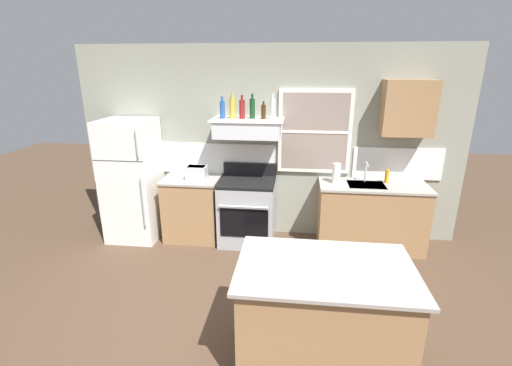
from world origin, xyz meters
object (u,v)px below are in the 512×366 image
at_px(stove_range, 247,211).
at_px(refrigerator, 132,180).
at_px(bottle_brown_stout, 263,112).
at_px(dish_soap_bottle, 387,176).
at_px(bottle_blue_liqueur, 222,109).
at_px(bottle_dark_green_wine, 252,108).
at_px(bottle_champagne_gold_foil, 233,108).
at_px(bottle_red_label_wine, 242,109).
at_px(paper_towel_roll, 336,173).
at_px(toaster, 197,173).
at_px(kitchen_island, 322,315).
at_px(bottle_clear_tall, 273,108).

bearing_deg(stove_range, refrigerator, -179.20).
distance_m(bottle_brown_stout, dish_soap_bottle, 1.87).
relative_size(bottle_blue_liqueur, bottle_dark_green_wine, 0.89).
bearing_deg(bottle_brown_stout, refrigerator, -176.74).
height_order(bottle_blue_liqueur, bottle_brown_stout, bottle_blue_liqueur).
distance_m(bottle_champagne_gold_foil, bottle_dark_green_wine, 0.26).
relative_size(bottle_blue_liqueur, bottle_champagne_gold_foil, 0.86).
bearing_deg(bottle_red_label_wine, bottle_blue_liqueur, -176.95).
distance_m(bottle_blue_liqueur, dish_soap_bottle, 2.38).
relative_size(bottle_dark_green_wine, paper_towel_roll, 1.19).
xyz_separation_m(toaster, bottle_red_label_wine, (0.63, 0.10, 0.87)).
height_order(bottle_brown_stout, kitchen_island, bottle_brown_stout).
xyz_separation_m(toaster, bottle_blue_liqueur, (0.37, 0.09, 0.86)).
bearing_deg(bottle_red_label_wine, bottle_dark_green_wine, 15.16).
height_order(refrigerator, bottle_red_label_wine, bottle_red_label_wine).
distance_m(toaster, stove_range, 0.89).
relative_size(bottle_blue_liqueur, bottle_brown_stout, 1.23).
relative_size(bottle_champagne_gold_foil, kitchen_island, 0.24).
bearing_deg(bottle_clear_tall, kitchen_island, -75.27).
distance_m(bottle_red_label_wine, kitchen_island, 2.80).
bearing_deg(bottle_champagne_gold_foil, toaster, -168.38).
distance_m(refrigerator, toaster, 0.96).
distance_m(bottle_blue_liqueur, bottle_red_label_wine, 0.26).
bearing_deg(kitchen_island, refrigerator, 140.82).
bearing_deg(bottle_clear_tall, refrigerator, -175.85).
bearing_deg(toaster, bottle_brown_stout, 6.31).
xyz_separation_m(bottle_clear_tall, paper_towel_roll, (0.87, -0.08, -0.84)).
height_order(stove_range, bottle_dark_green_wine, bottle_dark_green_wine).
height_order(bottle_blue_liqueur, bottle_dark_green_wine, bottle_dark_green_wine).
bearing_deg(bottle_blue_liqueur, stove_range, -11.41).
bearing_deg(bottle_red_label_wine, paper_towel_roll, -1.96).
bearing_deg(bottle_brown_stout, toaster, -173.69).
relative_size(refrigerator, bottle_brown_stout, 7.44).
relative_size(bottle_red_label_wine, kitchen_island, 0.22).
distance_m(paper_towel_roll, dish_soap_bottle, 0.69).
bearing_deg(paper_towel_roll, dish_soap_bottle, 8.36).
bearing_deg(bottle_red_label_wine, refrigerator, -176.24).
bearing_deg(toaster, stove_range, 1.47).
bearing_deg(refrigerator, stove_range, 0.80).
height_order(bottle_champagne_gold_foil, kitchen_island, bottle_champagne_gold_foil).
distance_m(dish_soap_bottle, kitchen_island, 2.51).
bearing_deg(bottle_brown_stout, kitchen_island, -72.15).
relative_size(toaster, bottle_dark_green_wine, 0.92).
bearing_deg(refrigerator, bottle_dark_green_wine, 4.65).
xyz_separation_m(refrigerator, paper_towel_roll, (2.85, 0.06, 0.18)).
height_order(bottle_red_label_wine, bottle_clear_tall, bottle_clear_tall).
xyz_separation_m(bottle_blue_liqueur, bottle_champagne_gold_foil, (0.13, 0.02, 0.02)).
bearing_deg(bottle_champagne_gold_foil, kitchen_island, -63.09).
bearing_deg(toaster, dish_soap_bottle, 3.45).
xyz_separation_m(bottle_blue_liqueur, bottle_brown_stout, (0.54, 0.02, -0.02)).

